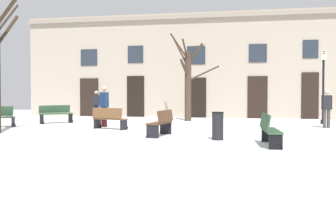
{
  "coord_description": "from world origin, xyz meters",
  "views": [
    {
      "loc": [
        3.58,
        -15.21,
        1.55
      ],
      "look_at": [
        0.0,
        1.92,
        0.99
      ],
      "focal_mm": 44.84,
      "sensor_mm": 36.0,
      "label": 1
    }
  ],
  "objects_px": {
    "person_by_shop_door": "(96,103)",
    "bench_back_to_back_right": "(269,129)",
    "bench_near_center_tree": "(56,114)",
    "person_near_bench": "(104,104)",
    "streetlamp": "(323,79)",
    "litter_bin": "(218,126)",
    "bench_back_to_back_left": "(109,118)",
    "person_strolling": "(327,107)",
    "bench_far_corner": "(161,123)",
    "tree_foreground": "(188,81)"
  },
  "relations": [
    {
      "from": "streetlamp",
      "to": "bench_near_center_tree",
      "type": "distance_m",
      "value": 13.03
    },
    {
      "from": "bench_far_corner",
      "to": "person_by_shop_door",
      "type": "xyz_separation_m",
      "value": [
        -5.76,
        8.58,
        0.42
      ]
    },
    {
      "from": "streetlamp",
      "to": "person_near_bench",
      "type": "xyz_separation_m",
      "value": [
        -9.67,
        -3.8,
        -1.14
      ]
    },
    {
      "from": "person_strolling",
      "to": "tree_foreground",
      "type": "bearing_deg",
      "value": 138.93
    },
    {
      "from": "bench_back_to_back_right",
      "to": "person_by_shop_door",
      "type": "xyz_separation_m",
      "value": [
        -9.36,
        10.42,
        0.41
      ]
    },
    {
      "from": "tree_foreground",
      "to": "litter_bin",
      "type": "relative_size",
      "value": 5.15
    },
    {
      "from": "tree_foreground",
      "to": "person_by_shop_door",
      "type": "distance_m",
      "value": 5.7
    },
    {
      "from": "streetlamp",
      "to": "bench_far_corner",
      "type": "relative_size",
      "value": 2.2
    },
    {
      "from": "litter_bin",
      "to": "bench_back_to_back_right",
      "type": "bearing_deg",
      "value": -34.84
    },
    {
      "from": "streetlamp",
      "to": "bench_far_corner",
      "type": "bearing_deg",
      "value": -132.35
    },
    {
      "from": "bench_back_to_back_left",
      "to": "tree_foreground",
      "type": "bearing_deg",
      "value": -92.46
    },
    {
      "from": "tree_foreground",
      "to": "bench_near_center_tree",
      "type": "bearing_deg",
      "value": -154.04
    },
    {
      "from": "bench_near_center_tree",
      "to": "person_near_bench",
      "type": "xyz_separation_m",
      "value": [
        3.05,
        -1.5,
        0.54
      ]
    },
    {
      "from": "streetlamp",
      "to": "person_by_shop_door",
      "type": "distance_m",
      "value": 12.31
    },
    {
      "from": "bench_back_to_back_right",
      "to": "person_by_shop_door",
      "type": "distance_m",
      "value": 14.01
    },
    {
      "from": "person_near_bench",
      "to": "person_by_shop_door",
      "type": "xyz_separation_m",
      "value": [
        -2.48,
        5.38,
        -0.12
      ]
    },
    {
      "from": "litter_bin",
      "to": "person_near_bench",
      "type": "bearing_deg",
      "value": 143.32
    },
    {
      "from": "litter_bin",
      "to": "bench_back_to_back_right",
      "type": "xyz_separation_m",
      "value": [
        1.57,
        -1.09,
        0.02
      ]
    },
    {
      "from": "streetlamp",
      "to": "litter_bin",
      "type": "height_order",
      "value": "streetlamp"
    },
    {
      "from": "bench_near_center_tree",
      "to": "person_strolling",
      "type": "distance_m",
      "value": 12.52
    },
    {
      "from": "bench_far_corner",
      "to": "bench_back_to_back_left",
      "type": "bearing_deg",
      "value": -122.68
    },
    {
      "from": "bench_near_center_tree",
      "to": "bench_back_to_back_left",
      "type": "height_order",
      "value": "bench_back_to_back_left"
    },
    {
      "from": "bench_back_to_back_left",
      "to": "person_near_bench",
      "type": "relative_size",
      "value": 0.9
    },
    {
      "from": "bench_back_to_back_left",
      "to": "person_strolling",
      "type": "distance_m",
      "value": 9.21
    },
    {
      "from": "tree_foreground",
      "to": "person_by_shop_door",
      "type": "bearing_deg",
      "value": 170.4
    },
    {
      "from": "tree_foreground",
      "to": "bench_back_to_back_left",
      "type": "relative_size",
      "value": 2.88
    },
    {
      "from": "person_near_bench",
      "to": "person_strolling",
      "type": "height_order",
      "value": "person_near_bench"
    },
    {
      "from": "tree_foreground",
      "to": "person_by_shop_door",
      "type": "relative_size",
      "value": 2.89
    },
    {
      "from": "person_by_shop_door",
      "to": "bench_back_to_back_right",
      "type": "bearing_deg",
      "value": 149.61
    },
    {
      "from": "bench_back_to_back_left",
      "to": "streetlamp",
      "type": "bearing_deg",
      "value": -130.79
    },
    {
      "from": "bench_far_corner",
      "to": "streetlamp",
      "type": "bearing_deg",
      "value": 143.63
    },
    {
      "from": "bench_far_corner",
      "to": "bench_back_to_back_right",
      "type": "xyz_separation_m",
      "value": [
        3.6,
        -1.84,
        0.02
      ]
    },
    {
      "from": "bench_near_center_tree",
      "to": "person_near_bench",
      "type": "distance_m",
      "value": 3.44
    },
    {
      "from": "bench_back_to_back_left",
      "to": "person_strolling",
      "type": "height_order",
      "value": "person_strolling"
    },
    {
      "from": "bench_back_to_back_right",
      "to": "litter_bin",
      "type": "bearing_deg",
      "value": 49.75
    },
    {
      "from": "tree_foreground",
      "to": "bench_back_to_back_left",
      "type": "xyz_separation_m",
      "value": [
        -2.39,
        -5.53,
        -1.67
      ]
    },
    {
      "from": "bench_near_center_tree",
      "to": "person_strolling",
      "type": "relative_size",
      "value": 0.91
    },
    {
      "from": "streetlamp",
      "to": "bench_far_corner",
      "type": "xyz_separation_m",
      "value": [
        -6.38,
        -7.0,
        -1.69
      ]
    },
    {
      "from": "streetlamp",
      "to": "person_by_shop_door",
      "type": "bearing_deg",
      "value": 172.58
    },
    {
      "from": "streetlamp",
      "to": "bench_back_to_back_right",
      "type": "relative_size",
      "value": 1.83
    },
    {
      "from": "bench_back_to_back_right",
      "to": "person_near_bench",
      "type": "bearing_deg",
      "value": 48.32
    },
    {
      "from": "bench_far_corner",
      "to": "bench_back_to_back_left",
      "type": "distance_m",
      "value": 3.41
    },
    {
      "from": "tree_foreground",
      "to": "litter_bin",
      "type": "distance_m",
      "value": 8.87
    },
    {
      "from": "tree_foreground",
      "to": "bench_far_corner",
      "type": "distance_m",
      "value": 7.84
    },
    {
      "from": "bench_back_to_back_right",
      "to": "bench_near_center_tree",
      "type": "bearing_deg",
      "value": 51.19
    },
    {
      "from": "person_near_bench",
      "to": "person_by_shop_door",
      "type": "height_order",
      "value": "person_near_bench"
    },
    {
      "from": "bench_back_to_back_left",
      "to": "person_near_bench",
      "type": "xyz_separation_m",
      "value": [
        -0.62,
        1.08,
        0.56
      ]
    },
    {
      "from": "tree_foreground",
      "to": "bench_back_to_back_right",
      "type": "distance_m",
      "value": 10.38
    },
    {
      "from": "bench_near_center_tree",
      "to": "streetlamp",
      "type": "bearing_deg",
      "value": -37.77
    },
    {
      "from": "bench_near_center_tree",
      "to": "bench_back_to_back_left",
      "type": "relative_size",
      "value": 0.92
    }
  ]
}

